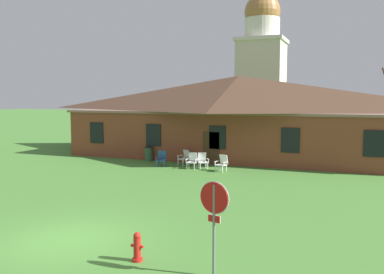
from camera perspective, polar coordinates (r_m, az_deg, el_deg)
name	(u,v)px	position (r m, az deg, el deg)	size (l,w,h in m)	color
ground_plane	(68,240)	(13.36, -16.95, -13.66)	(200.00, 200.00, 0.00)	#477F33
brick_building	(238,115)	(30.66, 6.51, 3.13)	(23.76, 10.40, 5.89)	brown
dome_tower	(261,69)	(45.94, 9.72, 9.38)	(5.18, 5.18, 16.33)	beige
stop_sign	(214,210)	(9.91, 3.12, -10.18)	(0.79, 0.22, 2.36)	slate
lawn_chair_by_porch	(161,158)	(25.60, -4.31, -2.99)	(0.73, 0.78, 0.96)	#2D5693
lawn_chair_near_door	(185,157)	(26.05, -1.06, -2.83)	(0.80, 0.84, 0.96)	silver
lawn_chair_left_end	(192,160)	(24.71, 0.01, -3.29)	(0.68, 0.71, 0.96)	white
lawn_chair_middle	(203,160)	(24.79, 1.50, -3.26)	(0.85, 0.87, 0.96)	white
lawn_chair_right_end	(222,163)	(23.86, 4.24, -3.63)	(0.74, 0.78, 0.96)	silver
fire_hydrant	(137,247)	(11.29, -7.70, -15.10)	(0.36, 0.28, 0.79)	red
trash_bin	(149,154)	(27.70, -6.11, -2.35)	(0.56, 0.56, 0.98)	#335638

